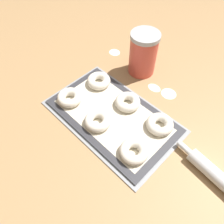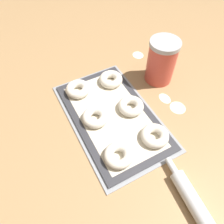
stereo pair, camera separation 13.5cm
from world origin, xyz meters
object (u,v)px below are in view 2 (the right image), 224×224
object	(u,v)px
bagel_front_left	(78,89)
flour_canister	(161,61)
baking_tray	(112,116)
bagel_back_center	(131,106)
bagel_front_right	(119,155)
bagel_back_right	(155,136)
bagel_back_left	(111,79)
bagel_front_center	(95,117)

from	to	relation	value
bagel_front_left	flour_canister	size ratio (longest dim) A/B	0.52
baking_tray	bagel_back_center	size ratio (longest dim) A/B	5.12
bagel_front_right	bagel_back_right	world-z (taller)	same
baking_tray	bagel_front_right	world-z (taller)	bagel_front_right
bagel_front_left	bagel_back_right	xyz separation A→B (m)	(0.30, 0.14, 0.00)
baking_tray	flour_canister	world-z (taller)	flour_canister
bagel_back_right	bagel_front_left	bearing A→B (deg)	-155.72
baking_tray	bagel_front_right	size ratio (longest dim) A/B	5.12
flour_canister	bagel_back_left	bearing A→B (deg)	-108.08
bagel_front_right	flour_canister	world-z (taller)	flour_canister
bagel_front_right	bagel_front_center	bearing A→B (deg)	-179.93
bagel_front_left	bagel_back_left	xyz separation A→B (m)	(0.01, 0.13, 0.00)
bagel_back_right	flour_canister	xyz separation A→B (m)	(-0.23, 0.18, 0.06)
baking_tray	bagel_back_center	bearing A→B (deg)	83.53
bagel_front_center	flour_canister	distance (m)	0.33
bagel_back_right	flour_canister	bearing A→B (deg)	142.11
bagel_back_center	bagel_front_center	bearing A→B (deg)	-96.99
flour_canister	bagel_front_right	bearing A→B (deg)	-53.14
bagel_back_left	bagel_back_center	xyz separation A→B (m)	(0.15, -0.00, 0.00)
bagel_front_left	bagel_front_center	size ratio (longest dim) A/B	1.00
bagel_front_right	baking_tray	bearing A→B (deg)	158.71
baking_tray	bagel_back_center	world-z (taller)	bagel_back_center
baking_tray	bagel_front_center	distance (m)	0.06
bagel_front_left	bagel_back_left	world-z (taller)	same
baking_tray	bagel_back_left	distance (m)	0.16
bagel_back_right	baking_tray	bearing A→B (deg)	-153.09
bagel_front_right	bagel_back_left	world-z (taller)	same
bagel_back_center	bagel_back_left	bearing A→B (deg)	179.92
baking_tray	bagel_back_left	world-z (taller)	bagel_back_left
bagel_back_right	flour_canister	size ratio (longest dim) A/B	0.52
flour_canister	baking_tray	bearing A→B (deg)	-71.96
bagel_front_center	flour_canister	size ratio (longest dim) A/B	0.52
bagel_front_center	bagel_front_right	size ratio (longest dim) A/B	1.00
bagel_front_left	bagel_back_right	bearing A→B (deg)	24.28
bagel_front_center	bagel_back_left	xyz separation A→B (m)	(-0.14, 0.13, 0.00)
bagel_back_left	bagel_back_right	bearing A→B (deg)	0.76
bagel_front_center	baking_tray	bearing A→B (deg)	82.39
bagel_front_center	bagel_front_right	distance (m)	0.16
bagel_back_left	bagel_front_left	bearing A→B (deg)	-95.18
baking_tray	bagel_front_center	world-z (taller)	bagel_front_center
flour_canister	bagel_back_center	bearing A→B (deg)	-63.64
baking_tray	bagel_front_left	world-z (taller)	bagel_front_left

